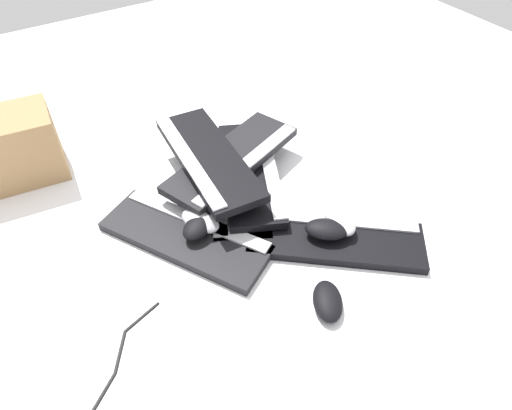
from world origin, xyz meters
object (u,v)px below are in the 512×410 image
at_px(keyboard_4, 233,159).
at_px(mouse_0, 327,229).
at_px(keyboard_1, 336,239).
at_px(mouse_5, 326,302).
at_px(cardboard_box, 12,148).
at_px(keyboard_3, 251,171).
at_px(keyboard_5, 207,158).
at_px(keyboard_2, 239,184).
at_px(keyboard_0, 186,237).
at_px(mouse_4, 340,220).
at_px(mouse_3, 258,141).
at_px(mouse_2, 200,220).
at_px(mouse_1, 200,225).

distance_m(keyboard_4, mouse_0, 0.35).
relative_size(keyboard_1, keyboard_4, 0.94).
distance_m(mouse_5, cardboard_box, 0.97).
xyz_separation_m(keyboard_3, keyboard_5, (0.11, -0.05, 0.06)).
distance_m(keyboard_2, keyboard_3, 0.05).
xyz_separation_m(keyboard_2, mouse_0, (-0.08, 0.30, 0.04)).
bearing_deg(keyboard_3, mouse_0, 97.77).
bearing_deg(keyboard_0, keyboard_4, -147.55).
distance_m(mouse_0, mouse_5, 0.19).
bearing_deg(keyboard_2, keyboard_1, 108.39).
xyz_separation_m(keyboard_2, mouse_4, (-0.13, 0.29, 0.04)).
relative_size(keyboard_0, mouse_3, 4.15).
distance_m(keyboard_1, mouse_5, 0.20).
distance_m(keyboard_1, mouse_2, 0.35).
height_order(mouse_2, mouse_4, same).
relative_size(mouse_1, mouse_3, 1.00).
bearing_deg(keyboard_5, mouse_3, -158.21).
xyz_separation_m(keyboard_0, mouse_4, (-0.34, 0.19, 0.04)).
relative_size(mouse_3, mouse_4, 1.00).
xyz_separation_m(keyboard_5, mouse_0, (-0.15, 0.35, -0.05)).
xyz_separation_m(keyboard_1, mouse_0, (0.02, -0.01, 0.04)).
distance_m(keyboard_1, keyboard_3, 0.32).
height_order(keyboard_4, cardboard_box, cardboard_box).
distance_m(keyboard_1, mouse_1, 0.35).
distance_m(keyboard_5, mouse_1, 0.21).
bearing_deg(cardboard_box, keyboard_2, 142.54).
height_order(keyboard_0, keyboard_2, same).
bearing_deg(keyboard_2, mouse_1, 32.38).
height_order(keyboard_1, keyboard_5, keyboard_5).
bearing_deg(mouse_4, keyboard_0, -110.01).
bearing_deg(keyboard_5, mouse_4, 119.91).
bearing_deg(mouse_5, keyboard_5, 33.91).
bearing_deg(mouse_0, keyboard_5, 151.52).
relative_size(keyboard_1, keyboard_5, 0.96).
bearing_deg(mouse_4, mouse_1, -110.94).
distance_m(keyboard_5, cardboard_box, 0.56).
bearing_deg(mouse_0, keyboard_2, 143.81).
xyz_separation_m(mouse_1, cardboard_box, (0.33, -0.50, 0.05)).
bearing_deg(keyboard_3, keyboard_1, 101.31).
bearing_deg(mouse_5, keyboard_2, 25.82).
bearing_deg(keyboard_4, mouse_2, 38.62).
bearing_deg(keyboard_1, mouse_5, 44.60).
height_order(mouse_0, mouse_3, mouse_0).
bearing_deg(mouse_5, keyboard_1, -14.89).
relative_size(mouse_1, mouse_5, 1.00).
xyz_separation_m(keyboard_1, mouse_4, (-0.03, -0.02, 0.04)).
xyz_separation_m(mouse_0, mouse_4, (-0.05, -0.01, 0.00)).
bearing_deg(mouse_4, mouse_2, -113.38).
bearing_deg(keyboard_0, mouse_5, 117.28).
height_order(mouse_1, cardboard_box, cardboard_box).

